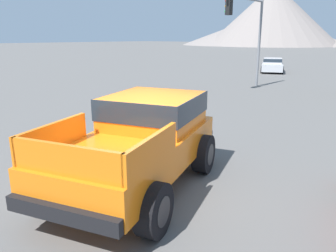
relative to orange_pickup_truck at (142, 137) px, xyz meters
name	(u,v)px	position (x,y,z in m)	size (l,w,h in m)	color
ground_plane	(146,186)	(0.16, -0.06, -1.05)	(320.00, 320.00, 0.00)	#5B5956
orange_pickup_truck	(142,137)	(0.00, 0.00, 0.00)	(3.47, 5.11, 1.85)	orange
parked_car_silver	(272,65)	(-7.82, 23.96, -0.43)	(3.29, 4.52, 1.23)	#B7BABF
traffic_light_main	(247,24)	(-4.87, 13.30, 2.76)	(0.38, 4.38, 5.39)	slate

